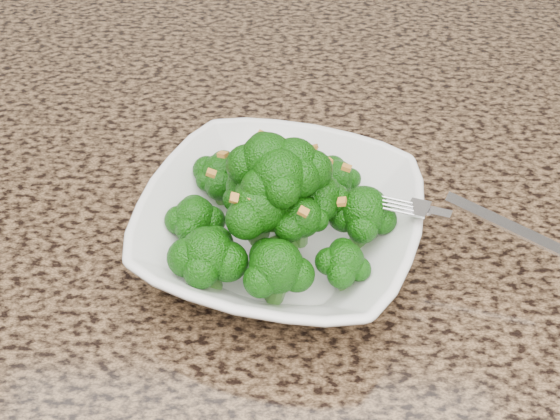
# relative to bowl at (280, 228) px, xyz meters

# --- Properties ---
(cabinet) EXTENTS (1.55, 0.95, 0.87)m
(cabinet) POSITION_rel_bowl_xyz_m (-0.14, 0.12, -0.49)
(cabinet) COLOR #3A2818
(cabinet) RESTS_ON ground
(granite_counter) EXTENTS (1.64, 1.04, 0.03)m
(granite_counter) POSITION_rel_bowl_xyz_m (-0.14, 0.12, -0.04)
(granite_counter) COLOR brown
(granite_counter) RESTS_ON cabinet
(bowl) EXTENTS (0.28, 0.28, 0.06)m
(bowl) POSITION_rel_bowl_xyz_m (0.00, 0.00, 0.00)
(bowl) COLOR white
(bowl) RESTS_ON granite_counter
(broccoli_pile) EXTENTS (0.21, 0.21, 0.08)m
(broccoli_pile) POSITION_rel_bowl_xyz_m (-0.00, 0.00, 0.07)
(broccoli_pile) COLOR #125309
(broccoli_pile) RESTS_ON bowl
(garlic_topping) EXTENTS (0.12, 0.12, 0.01)m
(garlic_topping) POSITION_rel_bowl_xyz_m (-0.00, 0.00, 0.11)
(garlic_topping) COLOR gold
(garlic_topping) RESTS_ON broccoli_pile
(fork) EXTENTS (0.16, 0.09, 0.01)m
(fork) POSITION_rel_bowl_xyz_m (0.13, -0.01, 0.03)
(fork) COLOR silver
(fork) RESTS_ON bowl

